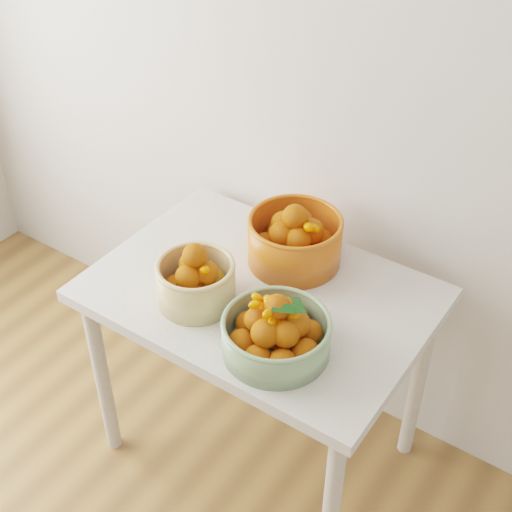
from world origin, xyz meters
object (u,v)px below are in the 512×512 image
at_px(table, 260,313).
at_px(bowl_orange, 295,239).
at_px(bowl_cream, 196,281).
at_px(bowl_green, 276,333).

height_order(table, bowl_orange, bowl_orange).
bearing_deg(bowl_orange, bowl_cream, -112.87).
relative_size(table, bowl_cream, 4.19).
bearing_deg(table, bowl_orange, 87.02).
xyz_separation_m(table, bowl_orange, (0.01, 0.18, 0.18)).
height_order(bowl_cream, bowl_orange, bowl_orange).
distance_m(bowl_cream, bowl_orange, 0.35).
xyz_separation_m(bowl_cream, bowl_orange, (0.14, 0.32, 0.01)).
relative_size(bowl_green, bowl_orange, 1.17).
bearing_deg(bowl_green, table, 134.01).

